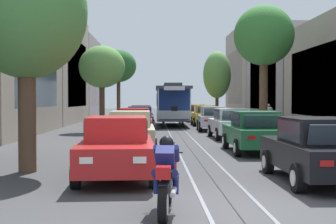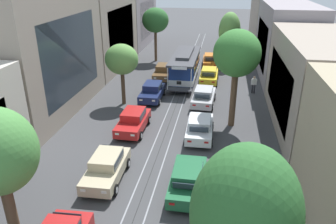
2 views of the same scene
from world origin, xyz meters
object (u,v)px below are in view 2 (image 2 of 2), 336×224
at_px(street_tree_kerb_left_mid, 155,21).
at_px(parked_car_silver_fourth_right, 204,96).
at_px(street_tree_kerb_right_near, 245,216).
at_px(cable_car_trolley, 185,66).
at_px(parked_car_brown_fifth_left, 163,72).
at_px(parked_car_red_mid_left, 133,121).
at_px(parked_car_orange_sixth_right, 210,60).
at_px(parked_car_beige_second_left, 107,167).
at_px(street_tree_kerb_right_mid, 229,31).
at_px(street_tree_kerb_left_second, 122,60).
at_px(parked_car_green_second_right, 188,179).
at_px(street_tree_kerb_right_second, 237,54).
at_px(parked_car_yellow_fifth_right, 209,75).
at_px(pedestrian_crossing_far, 267,195).
at_px(parked_car_navy_fourth_left, 152,91).
at_px(parked_car_white_mid_right, 200,127).

bearing_deg(street_tree_kerb_left_mid, parked_car_silver_fourth_right, -63.54).
height_order(street_tree_kerb_right_near, cable_car_trolley, street_tree_kerb_right_near).
distance_m(parked_car_brown_fifth_left, street_tree_kerb_left_mid, 9.10).
bearing_deg(cable_car_trolley, parked_car_red_mid_left, -101.25).
relative_size(parked_car_orange_sixth_right, street_tree_kerb_left_mid, 0.65).
height_order(parked_car_beige_second_left, parked_car_silver_fourth_right, same).
relative_size(parked_car_beige_second_left, street_tree_kerb_right_near, 0.63).
bearing_deg(parked_car_beige_second_left, street_tree_kerb_right_mid, 75.13).
relative_size(parked_car_silver_fourth_right, street_tree_kerb_left_second, 0.81).
bearing_deg(parked_car_green_second_right, parked_car_beige_second_left, 175.19).
bearing_deg(street_tree_kerb_left_second, street_tree_kerb_left_mid, 90.41).
xyz_separation_m(parked_car_beige_second_left, street_tree_kerb_right_near, (7.05, -7.51, 3.91)).
bearing_deg(street_tree_kerb_right_mid, street_tree_kerb_right_near, -89.75).
bearing_deg(street_tree_kerb_right_second, parked_car_yellow_fifth_right, 102.33).
height_order(cable_car_trolley, pedestrian_crossing_far, cable_car_trolley).
xyz_separation_m(parked_car_yellow_fifth_right, pedestrian_crossing_far, (3.83, -20.19, 0.10)).
height_order(parked_car_beige_second_left, parked_car_brown_fifth_left, same).
distance_m(parked_car_silver_fourth_right, parked_car_orange_sixth_right, 12.91).
distance_m(parked_car_orange_sixth_right, cable_car_trolley, 6.95).
bearing_deg(parked_car_brown_fifth_left, street_tree_kerb_right_near, -75.09).
height_order(parked_car_navy_fourth_left, parked_car_silver_fourth_right, same).
distance_m(parked_car_green_second_right, parked_car_orange_sixth_right, 25.72).
distance_m(parked_car_silver_fourth_right, street_tree_kerb_left_mid, 16.88).
height_order(street_tree_kerb_left_second, street_tree_kerb_left_mid, street_tree_kerb_left_mid).
relative_size(street_tree_kerb_right_near, street_tree_kerb_right_mid, 1.06).
relative_size(parked_car_red_mid_left, street_tree_kerb_right_mid, 0.66).
relative_size(parked_car_white_mid_right, street_tree_kerb_left_mid, 0.64).
bearing_deg(parked_car_beige_second_left, pedestrian_crossing_far, -8.43).
bearing_deg(parked_car_orange_sixth_right, parked_car_silver_fourth_right, -90.15).
xyz_separation_m(parked_car_brown_fifth_left, street_tree_kerb_left_mid, (-2.36, 7.60, 4.43)).
bearing_deg(parked_car_red_mid_left, parked_car_beige_second_left, -88.98).
height_order(parked_car_orange_sixth_right, street_tree_kerb_left_mid, street_tree_kerb_left_mid).
bearing_deg(pedestrian_crossing_far, street_tree_kerb_left_mid, 111.67).
xyz_separation_m(parked_car_navy_fourth_left, parked_car_orange_sixth_right, (4.83, 12.37, 0.00)).
bearing_deg(street_tree_kerb_right_near, parked_car_navy_fourth_left, 109.04).
bearing_deg(parked_car_red_mid_left, street_tree_kerb_right_second, 16.36).
height_order(parked_car_red_mid_left, parked_car_silver_fourth_right, same).
bearing_deg(parked_car_orange_sixth_right, street_tree_kerb_left_mid, 167.07).
bearing_deg(parked_car_yellow_fifth_right, street_tree_kerb_right_second, -77.67).
xyz_separation_m(parked_car_silver_fourth_right, street_tree_kerb_left_mid, (-7.26, 14.59, 4.43)).
relative_size(parked_car_green_second_right, street_tree_kerb_right_mid, 0.66).
bearing_deg(parked_car_white_mid_right, cable_car_trolley, 101.16).
bearing_deg(street_tree_kerb_right_near, parked_car_yellow_fifth_right, 94.57).
xyz_separation_m(parked_car_yellow_fifth_right, street_tree_kerb_right_near, (2.11, -26.40, 3.91)).
height_order(parked_car_green_second_right, street_tree_kerb_left_mid, street_tree_kerb_left_mid).
bearing_deg(parked_car_white_mid_right, parked_car_navy_fourth_left, 125.52).
distance_m(parked_car_yellow_fifth_right, street_tree_kerb_left_second, 10.87).
xyz_separation_m(street_tree_kerb_right_near, street_tree_kerb_right_mid, (-0.15, 33.48, -0.35)).
distance_m(parked_car_red_mid_left, parked_car_navy_fourth_left, 6.57).
relative_size(parked_car_beige_second_left, street_tree_kerb_left_mid, 0.64).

